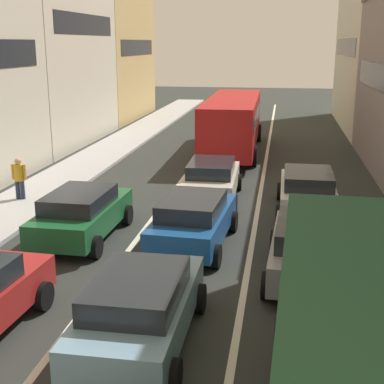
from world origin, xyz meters
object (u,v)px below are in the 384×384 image
Objects in this scene: sedan_right_lane_behind_truck at (309,247)px; wagon_right_lane_far at (307,190)px; removalist_box_truck at (384,376)px; hatchback_centre_lane_third at (193,220)px; sedan_centre_lane_second at (140,307)px; sedan_left_lane_third at (82,213)px; bus_mid_queue_primary at (233,120)px; coupe_centre_lane_fourth at (212,179)px; pedestrian_near_kerb at (19,177)px.

wagon_right_lane_far is at bearing 0.76° from sedan_right_lane_behind_truck.
hatchback_centre_lane_third is at bearing 24.30° from removalist_box_truck.
sedan_centre_lane_second is 0.99× the size of sedan_left_lane_third.
sedan_centre_lane_second is 0.98× the size of hatchback_centre_lane_third.
bus_mid_queue_primary is (-0.18, 13.93, 0.96)m from hatchback_centre_lane_third.
pedestrian_near_kerb is (-6.83, -1.51, 0.15)m from coupe_centre_lane_fourth.
pedestrian_near_kerb is (-6.79, 8.81, 0.15)m from sedan_centre_lane_second.
sedan_right_lane_behind_truck is at bearing -114.41° from hatchback_centre_lane_third.
hatchback_centre_lane_third is at bearing 179.84° from coupe_centre_lane_fourth.
sedan_right_lane_behind_truck is at bearing -41.14° from sedan_centre_lane_second.
hatchback_centre_lane_third and wagon_right_lane_far have the same top height.
bus_mid_queue_primary reaches higher than sedan_right_lane_behind_truck.
removalist_box_truck is 1.79× the size of coupe_centre_lane_fourth.
bus_mid_queue_primary reaches higher than sedan_centre_lane_second.
coupe_centre_lane_fourth and sedan_right_lane_behind_truck have the same top height.
sedan_right_lane_behind_truck is at bearing 178.37° from wagon_right_lane_far.
bus_mid_queue_primary reaches higher than coupe_centre_lane_fourth.
removalist_box_truck is 12.68m from wagon_right_lane_far.
hatchback_centre_lane_third is 1.01× the size of sedan_right_lane_behind_truck.
coupe_centre_lane_fourth is 0.41× the size of bus_mid_queue_primary.
sedan_centre_lane_second is at bearing 141.30° from sedan_right_lane_behind_truck.
coupe_centre_lane_fourth is 7.32m from sedan_right_lane_behind_truck.
wagon_right_lane_far is 2.59× the size of pedestrian_near_kerb.
coupe_centre_lane_fourth is (-3.76, 13.71, -1.18)m from removalist_box_truck.
hatchback_centre_lane_third is 1.01× the size of coupe_centre_lane_fourth.
hatchback_centre_lane_third is at bearing -90.42° from sedan_left_lane_third.
sedan_left_lane_third is (-7.00, 8.92, -1.18)m from removalist_box_truck.
wagon_right_lane_far is at bearing -59.96° from sedan_left_lane_third.
sedan_centre_lane_second is at bearing 159.54° from wagon_right_lane_far.
coupe_centre_lane_fourth is at bearing -0.15° from sedan_centre_lane_second.
bus_mid_queue_primary is 12.57m from pedestrian_near_kerb.
sedan_left_lane_third is at bearing 144.49° from coupe_centre_lane_fourth.
coupe_centre_lane_fourth is 9.11m from bus_mid_queue_primary.
wagon_right_lane_far is at bearing -108.97° from coupe_centre_lane_fourth.
pedestrian_near_kerb is at bearing 37.68° from sedan_centre_lane_second.
sedan_left_lane_third is at bearing 30.16° from sedan_centre_lane_second.
pedestrian_near_kerb reaches higher than wagon_right_lane_far.
sedan_centre_lane_second is 0.99× the size of coupe_centre_lane_fourth.
sedan_centre_lane_second is 9.86m from wagon_right_lane_far.
pedestrian_near_kerb is (-6.76, -10.56, -0.81)m from bus_mid_queue_primary.
hatchback_centre_lane_third is (-3.65, 8.84, -1.18)m from removalist_box_truck.
sedan_left_lane_third and wagon_right_lane_far have the same top height.
hatchback_centre_lane_third is at bearing 59.87° from pedestrian_near_kerb.
sedan_centre_lane_second is at bearing 33.38° from pedestrian_near_kerb.
sedan_centre_lane_second is 0.41× the size of bus_mid_queue_primary.
sedan_left_lane_third is 4.87m from pedestrian_near_kerb.
hatchback_centre_lane_third is 5.04m from wagon_right_lane_far.
bus_mid_queue_primary is 6.35× the size of pedestrian_near_kerb.
sedan_centre_lane_second and sedan_left_lane_third have the same top height.
removalist_box_truck is 14.26m from coupe_centre_lane_fourth.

